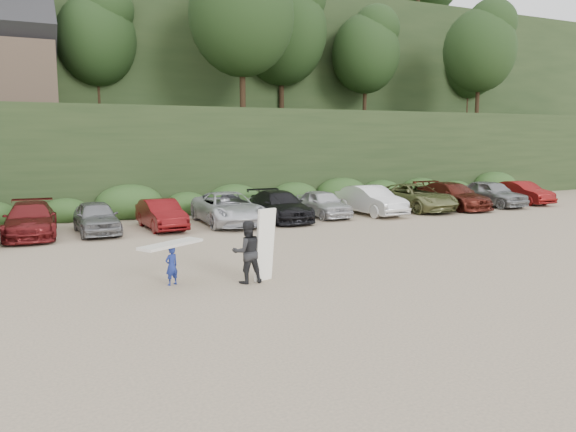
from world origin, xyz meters
TOP-DOWN VIEW (x-y plane):
  - ground at (0.00, 0.00)m, footprint 120.00×120.00m
  - hillside_backdrop at (-0.26, 35.93)m, footprint 90.00×41.50m
  - parked_cars at (-0.26, 10.00)m, footprint 39.62×6.16m
  - child_surfer at (-6.64, -0.21)m, footprint 2.09×1.55m
  - adult_surfer at (-4.51, -0.93)m, footprint 1.37×0.76m

SIDE VIEW (x-z plane):
  - ground at x=0.00m, z-range 0.00..0.00m
  - parked_cars at x=-0.26m, z-range -0.04..1.58m
  - child_surfer at x=-6.64m, z-range 0.23..1.47m
  - adult_surfer at x=-4.51m, z-range -0.15..2.04m
  - hillside_backdrop at x=-0.26m, z-range -2.78..25.22m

